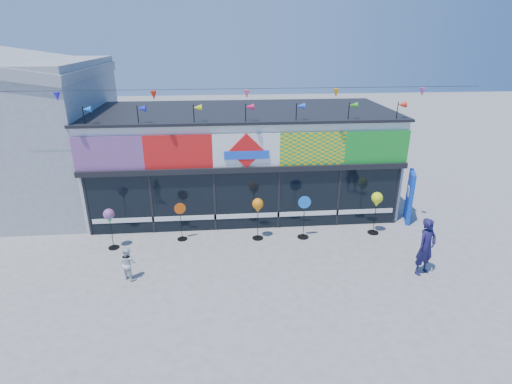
{
  "coord_description": "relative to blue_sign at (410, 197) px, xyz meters",
  "views": [
    {
      "loc": [
        -0.88,
        -10.32,
        6.95
      ],
      "look_at": [
        0.22,
        2.0,
        2.05
      ],
      "focal_mm": 28.0,
      "sensor_mm": 36.0,
      "label": 1
    }
  ],
  "objects": [
    {
      "name": "ground",
      "position": [
        -6.41,
        -3.56,
        -1.02
      ],
      "size": [
        80.0,
        80.0,
        0.0
      ],
      "primitive_type": "plane",
      "color": "slate",
      "rests_on": "ground"
    },
    {
      "name": "kite_shop",
      "position": [
        -6.41,
        2.38,
        1.02
      ],
      "size": [
        16.0,
        5.7,
        5.31
      ],
      "color": "white",
      "rests_on": "ground"
    },
    {
      "name": "neighbour_building",
      "position": [
        -16.41,
        3.44,
        2.18
      ],
      "size": [
        8.18,
        7.2,
        6.87
      ],
      "color": "#A5A8AA",
      "rests_on": "ground"
    },
    {
      "name": "blue_sign",
      "position": [
        0.0,
        0.0,
        0.0
      ],
      "size": [
        0.49,
        1.01,
        2.03
      ],
      "rotation": [
        0.0,
        0.0,
        -0.34
      ],
      "color": "#0D3BC5",
      "rests_on": "ground"
    },
    {
      "name": "spinner_0",
      "position": [
        -11.16,
        -1.25,
        0.17
      ],
      "size": [
        0.38,
        0.38,
        1.49
      ],
      "color": "black",
      "rests_on": "ground"
    },
    {
      "name": "spinner_1",
      "position": [
        -8.83,
        -0.82,
        -0.27
      ],
      "size": [
        0.4,
        0.36,
        1.43
      ],
      "color": "black",
      "rests_on": "ground"
    },
    {
      "name": "spinner_2",
      "position": [
        -6.08,
        -1.0,
        0.24
      ],
      "size": [
        0.4,
        0.4,
        1.58
      ],
      "color": "black",
      "rests_on": "ground"
    },
    {
      "name": "spinner_3",
      "position": [
        -4.42,
        -1.06,
        -0.16
      ],
      "size": [
        0.46,
        0.41,
        1.63
      ],
      "color": "black",
      "rests_on": "ground"
    },
    {
      "name": "spinner_4",
      "position": [
        -1.72,
        -0.95,
        0.29
      ],
      "size": [
        0.41,
        0.41,
        1.64
      ],
      "color": "black",
      "rests_on": "ground"
    },
    {
      "name": "adult_man",
      "position": [
        -1.18,
        -3.71,
        -0.1
      ],
      "size": [
        0.79,
        0.68,
        1.85
      ],
      "primitive_type": "imported",
      "rotation": [
        0.0,
        0.0,
        0.41
      ],
      "color": "#191543",
      "rests_on": "ground"
    },
    {
      "name": "child",
      "position": [
        -10.22,
        -3.2,
        -0.49
      ],
      "size": [
        0.59,
        0.55,
        1.06
      ],
      "primitive_type": "imported",
      "rotation": [
        0.0,
        0.0,
        2.47
      ],
      "color": "silver",
      "rests_on": "ground"
    }
  ]
}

